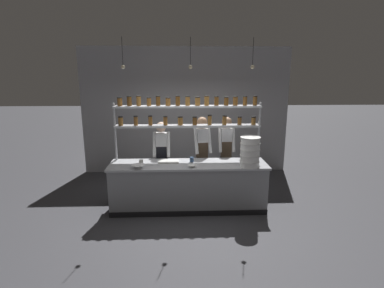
{
  "coord_description": "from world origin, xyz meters",
  "views": [
    {
      "loc": [
        -0.15,
        -5.52,
        2.6
      ],
      "look_at": [
        0.08,
        0.2,
        1.26
      ],
      "focal_mm": 28.0,
      "sensor_mm": 36.0,
      "label": 1
    }
  ],
  "objects_px": {
    "chef_center": "(202,151)",
    "chef_right": "(226,150)",
    "container_stack": "(250,152)",
    "serving_cup_front": "(141,162)",
    "cutting_board": "(169,161)",
    "prep_bowl_center_front": "(138,167)",
    "spice_shelf_unit": "(187,117)",
    "chef_left": "(162,155)",
    "prep_bowl_near_left": "(192,166)",
    "serving_cup_by_board": "(192,160)"
  },
  "relations": [
    {
      "from": "chef_right",
      "to": "serving_cup_front",
      "type": "bearing_deg",
      "value": -154.59
    },
    {
      "from": "container_stack",
      "to": "prep_bowl_near_left",
      "type": "distance_m",
      "value": 1.1
    },
    {
      "from": "prep_bowl_center_front",
      "to": "serving_cup_by_board",
      "type": "bearing_deg",
      "value": 20.37
    },
    {
      "from": "chef_center",
      "to": "cutting_board",
      "type": "height_order",
      "value": "chef_center"
    },
    {
      "from": "chef_left",
      "to": "chef_center",
      "type": "distance_m",
      "value": 0.86
    },
    {
      "from": "chef_right",
      "to": "container_stack",
      "type": "distance_m",
      "value": 1.1
    },
    {
      "from": "prep_bowl_center_front",
      "to": "chef_right",
      "type": "bearing_deg",
      "value": 30.9
    },
    {
      "from": "spice_shelf_unit",
      "to": "serving_cup_by_board",
      "type": "xyz_separation_m",
      "value": [
        0.08,
        -0.23,
        -0.82
      ]
    },
    {
      "from": "chef_center",
      "to": "prep_bowl_near_left",
      "type": "relative_size",
      "value": 10.34
    },
    {
      "from": "chef_left",
      "to": "serving_cup_front",
      "type": "height_order",
      "value": "chef_left"
    },
    {
      "from": "chef_center",
      "to": "cutting_board",
      "type": "xyz_separation_m",
      "value": [
        -0.7,
        -0.54,
        -0.07
      ]
    },
    {
      "from": "chef_right",
      "to": "cutting_board",
      "type": "height_order",
      "value": "chef_right"
    },
    {
      "from": "chef_right",
      "to": "serving_cup_by_board",
      "type": "height_order",
      "value": "chef_right"
    },
    {
      "from": "chef_center",
      "to": "chef_right",
      "type": "distance_m",
      "value": 0.56
    },
    {
      "from": "prep_bowl_center_front",
      "to": "spice_shelf_unit",
      "type": "bearing_deg",
      "value": 33.04
    },
    {
      "from": "chef_right",
      "to": "serving_cup_front",
      "type": "height_order",
      "value": "chef_right"
    },
    {
      "from": "container_stack",
      "to": "prep_bowl_center_front",
      "type": "xyz_separation_m",
      "value": [
        -2.06,
        -0.02,
        -0.25
      ]
    },
    {
      "from": "prep_bowl_near_left",
      "to": "chef_center",
      "type": "bearing_deg",
      "value": 74.64
    },
    {
      "from": "cutting_board",
      "to": "serving_cup_front",
      "type": "height_order",
      "value": "serving_cup_front"
    },
    {
      "from": "chef_left",
      "to": "chef_right",
      "type": "bearing_deg",
      "value": 8.49
    },
    {
      "from": "container_stack",
      "to": "serving_cup_by_board",
      "type": "height_order",
      "value": "container_stack"
    },
    {
      "from": "chef_center",
      "to": "serving_cup_front",
      "type": "distance_m",
      "value": 1.38
    },
    {
      "from": "chef_left",
      "to": "prep_bowl_near_left",
      "type": "bearing_deg",
      "value": -53.98
    },
    {
      "from": "container_stack",
      "to": "spice_shelf_unit",
      "type": "bearing_deg",
      "value": 153.2
    },
    {
      "from": "serving_cup_by_board",
      "to": "spice_shelf_unit",
      "type": "bearing_deg",
      "value": 109.86
    },
    {
      "from": "spice_shelf_unit",
      "to": "chef_right",
      "type": "distance_m",
      "value": 1.27
    },
    {
      "from": "prep_bowl_center_front",
      "to": "serving_cup_by_board",
      "type": "distance_m",
      "value": 1.06
    },
    {
      "from": "prep_bowl_center_front",
      "to": "serving_cup_front",
      "type": "xyz_separation_m",
      "value": [
        0.02,
        0.26,
        0.01
      ]
    },
    {
      "from": "chef_center",
      "to": "chef_left",
      "type": "bearing_deg",
      "value": 171.76
    },
    {
      "from": "cutting_board",
      "to": "chef_right",
      "type": "bearing_deg",
      "value": 29.05
    },
    {
      "from": "prep_bowl_near_left",
      "to": "serving_cup_front",
      "type": "distance_m",
      "value": 1.0
    },
    {
      "from": "chef_center",
      "to": "cutting_board",
      "type": "bearing_deg",
      "value": -154.1
    },
    {
      "from": "prep_bowl_center_front",
      "to": "prep_bowl_near_left",
      "type": "bearing_deg",
      "value": 1.12
    },
    {
      "from": "container_stack",
      "to": "serving_cup_front",
      "type": "xyz_separation_m",
      "value": [
        -2.03,
        0.24,
        -0.24
      ]
    },
    {
      "from": "chef_center",
      "to": "serving_cup_by_board",
      "type": "bearing_deg",
      "value": -125.54
    },
    {
      "from": "prep_bowl_center_front",
      "to": "serving_cup_front",
      "type": "distance_m",
      "value": 0.26
    },
    {
      "from": "container_stack",
      "to": "prep_bowl_near_left",
      "type": "relative_size",
      "value": 3.37
    },
    {
      "from": "spice_shelf_unit",
      "to": "serving_cup_by_board",
      "type": "height_order",
      "value": "spice_shelf_unit"
    },
    {
      "from": "serving_cup_by_board",
      "to": "chef_right",
      "type": "bearing_deg",
      "value": 41.6
    },
    {
      "from": "chef_left",
      "to": "serving_cup_front",
      "type": "xyz_separation_m",
      "value": [
        -0.36,
        -0.6,
        0.02
      ]
    },
    {
      "from": "chef_left",
      "to": "chef_center",
      "type": "relative_size",
      "value": 0.95
    },
    {
      "from": "prep_bowl_near_left",
      "to": "prep_bowl_center_front",
      "type": "height_order",
      "value": "prep_bowl_center_front"
    },
    {
      "from": "chef_left",
      "to": "prep_bowl_center_front",
      "type": "height_order",
      "value": "chef_left"
    },
    {
      "from": "spice_shelf_unit",
      "to": "prep_bowl_center_front",
      "type": "bearing_deg",
      "value": -146.96
    },
    {
      "from": "spice_shelf_unit",
      "to": "chef_left",
      "type": "bearing_deg",
      "value": 153.47
    },
    {
      "from": "serving_cup_front",
      "to": "prep_bowl_near_left",
      "type": "bearing_deg",
      "value": -14.02
    },
    {
      "from": "chef_right",
      "to": "cutting_board",
      "type": "distance_m",
      "value": 1.42
    },
    {
      "from": "prep_bowl_near_left",
      "to": "prep_bowl_center_front",
      "type": "distance_m",
      "value": 0.99
    },
    {
      "from": "chef_right",
      "to": "chef_left",
      "type": "bearing_deg",
      "value": -170.9
    },
    {
      "from": "cutting_board",
      "to": "serving_cup_by_board",
      "type": "height_order",
      "value": "serving_cup_by_board"
    }
  ]
}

